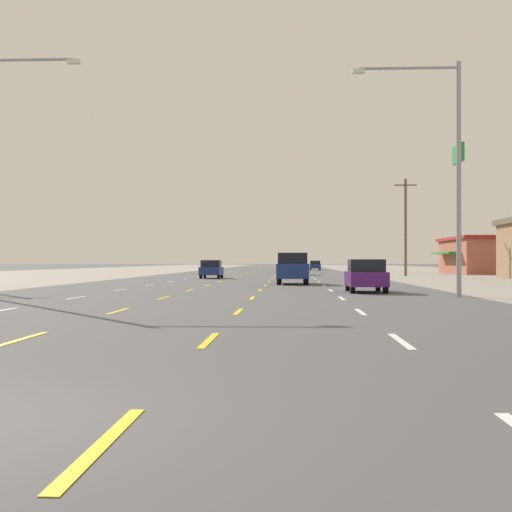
{
  "coord_description": "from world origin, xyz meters",
  "views": [
    {
      "loc": [
        3.24,
        -6.17,
        1.46
      ],
      "look_at": [
        -0.14,
        65.0,
        1.97
      ],
      "focal_mm": 50.53,
      "sensor_mm": 36.0,
      "label": 1
    }
  ],
  "objects_px": {
    "suv_inner_right_near": "(293,268)",
    "streetlight_right_row_0": "(447,159)",
    "hatchback_inner_left_mid": "(211,269)",
    "pole_sign_right_row_1": "(458,178)",
    "suv_inner_right_midfar": "(293,265)",
    "hatchback_far_right_far": "(315,265)",
    "suv_inner_right_farther": "(290,264)",
    "hatchback_far_right_nearest": "(366,276)"
  },
  "relations": [
    {
      "from": "hatchback_inner_left_mid",
      "to": "hatchback_far_right_far",
      "type": "height_order",
      "value": "same"
    },
    {
      "from": "suv_inner_right_midfar",
      "to": "hatchback_far_right_far",
      "type": "relative_size",
      "value": 1.26
    },
    {
      "from": "hatchback_inner_left_mid",
      "to": "suv_inner_right_farther",
      "type": "bearing_deg",
      "value": 83.13
    },
    {
      "from": "suv_inner_right_near",
      "to": "hatchback_inner_left_mid",
      "type": "xyz_separation_m",
      "value": [
        -6.81,
        14.84,
        -0.24
      ]
    },
    {
      "from": "hatchback_far_right_nearest",
      "to": "suv_inner_right_midfar",
      "type": "bearing_deg",
      "value": 94.29
    },
    {
      "from": "suv_inner_right_near",
      "to": "pole_sign_right_row_1",
      "type": "relative_size",
      "value": 0.53
    },
    {
      "from": "suv_inner_right_near",
      "to": "suv_inner_right_farther",
      "type": "relative_size",
      "value": 1.0
    },
    {
      "from": "suv_inner_right_farther",
      "to": "pole_sign_right_row_1",
      "type": "height_order",
      "value": "pole_sign_right_row_1"
    },
    {
      "from": "hatchback_far_right_nearest",
      "to": "streetlight_right_row_0",
      "type": "relative_size",
      "value": 0.4
    },
    {
      "from": "hatchback_far_right_nearest",
      "to": "hatchback_far_right_far",
      "type": "bearing_deg",
      "value": 89.69
    },
    {
      "from": "suv_inner_right_midfar",
      "to": "pole_sign_right_row_1",
      "type": "xyz_separation_m",
      "value": [
        10.78,
        -28.37,
        5.96
      ]
    },
    {
      "from": "hatchback_far_right_far",
      "to": "suv_inner_right_farther",
      "type": "distance_m",
      "value": 4.02
    },
    {
      "from": "suv_inner_right_midfar",
      "to": "suv_inner_right_farther",
      "type": "xyz_separation_m",
      "value": [
        -0.3,
        39.76,
        0.0
      ]
    },
    {
      "from": "hatchback_far_right_nearest",
      "to": "suv_inner_right_midfar",
      "type": "height_order",
      "value": "suv_inner_right_midfar"
    },
    {
      "from": "suv_inner_right_near",
      "to": "pole_sign_right_row_1",
      "type": "height_order",
      "value": "pole_sign_right_row_1"
    },
    {
      "from": "suv_inner_right_near",
      "to": "hatchback_far_right_far",
      "type": "relative_size",
      "value": 1.26
    },
    {
      "from": "suv_inner_right_near",
      "to": "pole_sign_right_row_1",
      "type": "bearing_deg",
      "value": 12.24
    },
    {
      "from": "hatchback_far_right_nearest",
      "to": "suv_inner_right_near",
      "type": "height_order",
      "value": "suv_inner_right_near"
    },
    {
      "from": "hatchback_inner_left_mid",
      "to": "suv_inner_right_farther",
      "type": "height_order",
      "value": "suv_inner_right_farther"
    },
    {
      "from": "hatchback_inner_left_mid",
      "to": "suv_inner_right_near",
      "type": "bearing_deg",
      "value": -65.36
    },
    {
      "from": "hatchback_far_right_nearest",
      "to": "pole_sign_right_row_1",
      "type": "bearing_deg",
      "value": 61.97
    },
    {
      "from": "suv_inner_right_midfar",
      "to": "suv_inner_right_farther",
      "type": "distance_m",
      "value": 39.76
    },
    {
      "from": "suv_inner_right_near",
      "to": "streetlight_right_row_0",
      "type": "distance_m",
      "value": 17.74
    },
    {
      "from": "hatchback_far_right_nearest",
      "to": "suv_inner_right_midfar",
      "type": "distance_m",
      "value": 42.73
    },
    {
      "from": "suv_inner_right_near",
      "to": "suv_inner_right_farther",
      "type": "bearing_deg",
      "value": 90.08
    },
    {
      "from": "hatchback_far_right_far",
      "to": "pole_sign_right_row_1",
      "type": "distance_m",
      "value": 68.03
    },
    {
      "from": "hatchback_far_right_nearest",
      "to": "hatchback_inner_left_mid",
      "type": "xyz_separation_m",
      "value": [
        -10.21,
        26.69,
        0.0
      ]
    },
    {
      "from": "suv_inner_right_near",
      "to": "hatchback_inner_left_mid",
      "type": "distance_m",
      "value": 16.33
    },
    {
      "from": "suv_inner_right_near",
      "to": "streetlight_right_row_0",
      "type": "xyz_separation_m",
      "value": [
        6.29,
        -15.93,
        4.61
      ]
    },
    {
      "from": "pole_sign_right_row_1",
      "to": "streetlight_right_row_0",
      "type": "bearing_deg",
      "value": -104.34
    },
    {
      "from": "hatchback_far_right_far",
      "to": "suv_inner_right_farther",
      "type": "relative_size",
      "value": 0.8
    },
    {
      "from": "hatchback_far_right_nearest",
      "to": "suv_inner_right_midfar",
      "type": "xyz_separation_m",
      "value": [
        -3.2,
        42.61,
        0.24
      ]
    },
    {
      "from": "suv_inner_right_midfar",
      "to": "streetlight_right_row_0",
      "type": "relative_size",
      "value": 0.51
    },
    {
      "from": "suv_inner_right_farther",
      "to": "pole_sign_right_row_1",
      "type": "bearing_deg",
      "value": -80.77
    },
    {
      "from": "suv_inner_right_midfar",
      "to": "hatchback_far_right_far",
      "type": "bearing_deg",
      "value": 84.66
    },
    {
      "from": "suv_inner_right_midfar",
      "to": "hatchback_inner_left_mid",
      "type": "bearing_deg",
      "value": -113.76
    },
    {
      "from": "suv_inner_right_midfar",
      "to": "streetlight_right_row_0",
      "type": "bearing_deg",
      "value": -82.56
    },
    {
      "from": "hatchback_far_right_nearest",
      "to": "suv_inner_right_farther",
      "type": "xyz_separation_m",
      "value": [
        -3.5,
        82.37,
        0.24
      ]
    },
    {
      "from": "suv_inner_right_farther",
      "to": "pole_sign_right_row_1",
      "type": "xyz_separation_m",
      "value": [
        11.08,
        -68.13,
        5.96
      ]
    },
    {
      "from": "suv_inner_right_midfar",
      "to": "pole_sign_right_row_1",
      "type": "distance_m",
      "value": 30.93
    },
    {
      "from": "hatchback_inner_left_mid",
      "to": "pole_sign_right_row_1",
      "type": "height_order",
      "value": "pole_sign_right_row_1"
    },
    {
      "from": "suv_inner_right_midfar",
      "to": "streetlight_right_row_0",
      "type": "xyz_separation_m",
      "value": [
        6.1,
        -46.69,
        4.61
      ]
    }
  ]
}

